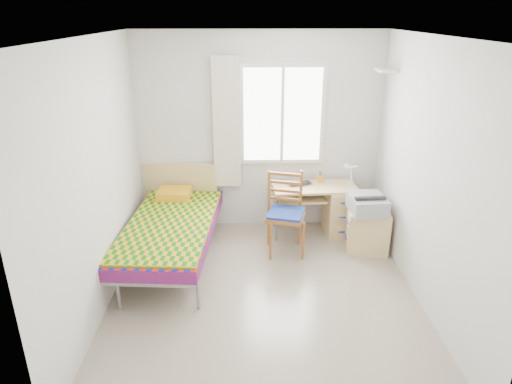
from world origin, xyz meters
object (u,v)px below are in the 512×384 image
desk (335,207)px  printer (367,203)px  cabinet (367,230)px  chair (286,209)px  bed (171,226)px

desk → printer: printer is taller
cabinet → printer: size_ratio=1.11×
chair → cabinet: size_ratio=1.82×
bed → cabinet: 2.40m
desk → cabinet: desk is taller
desk → cabinet: size_ratio=2.01×
printer → bed: bearing=179.8°
chair → cabinet: bearing=14.4°
cabinet → desk: bearing=132.1°
chair → printer: size_ratio=2.02×
bed → desk: 2.16m
desk → printer: (0.28, -0.50, 0.27)m
desk → chair: (-0.69, -0.45, 0.19)m
cabinet → chair: bearing=-173.5°
desk → printer: bearing=-64.0°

